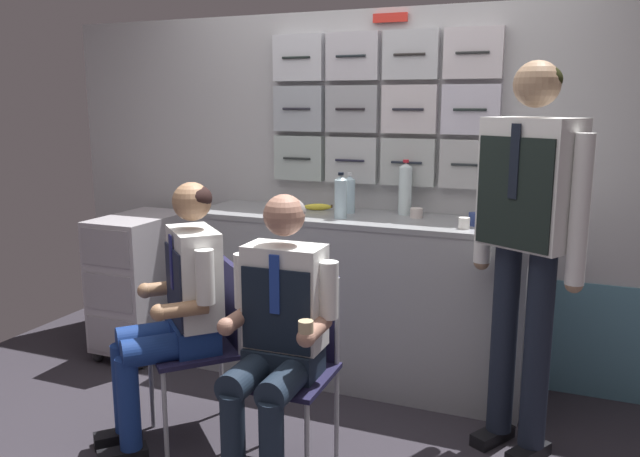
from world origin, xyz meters
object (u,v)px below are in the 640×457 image
at_px(crew_member_left, 177,303).
at_px(folding_chair_center, 293,349).
at_px(crew_member_standing, 528,223).
at_px(folding_chair_left, 212,329).
at_px(crew_member_center, 277,330).
at_px(water_bottle_blue_cap, 350,194).
at_px(paper_cup_tan, 416,213).
at_px(service_trolley, 142,280).
at_px(snack_banana, 318,207).

xyz_separation_m(crew_member_left, folding_chair_center, (0.58, 0.04, -0.16)).
distance_m(folding_chair_center, crew_member_standing, 1.19).
relative_size(folding_chair_left, crew_member_standing, 0.48).
distance_m(folding_chair_left, crew_member_center, 0.55).
bearing_deg(water_bottle_blue_cap, paper_cup_tan, -1.19).
bearing_deg(crew_member_center, service_trolley, 145.96).
bearing_deg(water_bottle_blue_cap, folding_chair_left, -110.00).
xyz_separation_m(service_trolley, crew_member_center, (1.47, -0.99, 0.20)).
xyz_separation_m(crew_member_left, crew_member_standing, (1.51, 0.53, 0.40)).
xyz_separation_m(folding_chair_left, crew_member_left, (-0.11, -0.12, 0.16)).
bearing_deg(crew_member_center, snack_banana, 104.88).
bearing_deg(crew_member_standing, crew_member_left, -160.73).
bearing_deg(water_bottle_blue_cap, folding_chair_center, -83.84).
relative_size(crew_member_standing, paper_cup_tan, 25.67).
distance_m(folding_chair_left, snack_banana, 1.10).
relative_size(crew_member_left, crew_member_standing, 0.70).
height_order(folding_chair_center, snack_banana, snack_banana).
xyz_separation_m(crew_member_center, crew_member_standing, (0.92, 0.65, 0.41)).
distance_m(crew_member_left, snack_banana, 1.17).
bearing_deg(folding_chair_left, folding_chair_center, -10.03).
relative_size(folding_chair_left, crew_member_left, 0.69).
height_order(crew_member_left, crew_member_standing, crew_member_standing).
height_order(crew_member_left, snack_banana, crew_member_left).
xyz_separation_m(paper_cup_tan, snack_banana, (-0.61, 0.02, -0.01)).
xyz_separation_m(folding_chair_center, crew_member_center, (0.00, -0.16, 0.15)).
relative_size(folding_chair_center, paper_cup_tan, 12.39).
distance_m(crew_member_left, paper_cup_tan, 1.42).
bearing_deg(paper_cup_tan, folding_chair_center, -105.44).
xyz_separation_m(folding_chair_left, folding_chair_center, (0.47, -0.08, 0.00)).
relative_size(crew_member_center, crew_member_standing, 0.69).
bearing_deg(folding_chair_left, snack_banana, 81.64).
distance_m(service_trolley, folding_chair_left, 1.25).
bearing_deg(crew_member_center, crew_member_left, 167.59).
height_order(folding_chair_center, crew_member_center, crew_member_center).
bearing_deg(crew_member_left, folding_chair_center, 3.57).
relative_size(water_bottle_blue_cap, snack_banana, 1.38).
height_order(water_bottle_blue_cap, snack_banana, water_bottle_blue_cap).
relative_size(water_bottle_blue_cap, paper_cup_tan, 3.38).
distance_m(service_trolley, paper_cup_tan, 1.84).
distance_m(folding_chair_left, crew_member_left, 0.23).
bearing_deg(folding_chair_left, service_trolley, 143.25).
distance_m(folding_chair_left, paper_cup_tan, 1.31).
relative_size(folding_chair_left, water_bottle_blue_cap, 3.66).
distance_m(service_trolley, snack_banana, 1.28).
bearing_deg(folding_chair_left, paper_cup_tan, 51.86).
relative_size(crew_member_standing, water_bottle_blue_cap, 7.58).
bearing_deg(paper_cup_tan, crew_member_left, -128.76).
distance_m(crew_member_center, snack_banana, 1.31).
distance_m(crew_member_center, water_bottle_blue_cap, 1.29).
height_order(folding_chair_left, crew_member_center, crew_member_center).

